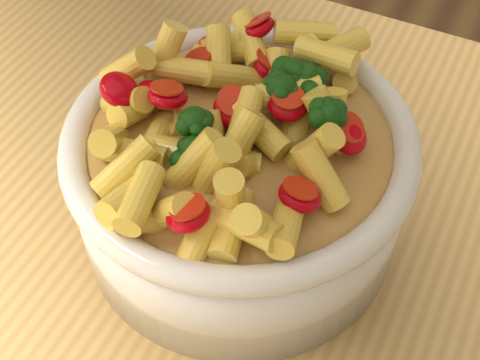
% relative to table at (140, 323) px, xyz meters
% --- Properties ---
extents(table, '(1.20, 0.80, 0.90)m').
position_rel_table_xyz_m(table, '(0.00, 0.00, 0.00)').
color(table, tan).
rests_on(table, ground).
extents(serving_bowl, '(0.26, 0.26, 0.11)m').
position_rel_table_xyz_m(serving_bowl, '(0.07, 0.07, 0.16)').
color(serving_bowl, silver).
rests_on(serving_bowl, table).
extents(pasta_salad, '(0.20, 0.20, 0.05)m').
position_rel_table_xyz_m(pasta_salad, '(0.07, 0.07, 0.23)').
color(pasta_salad, '#EFD74B').
rests_on(pasta_salad, serving_bowl).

